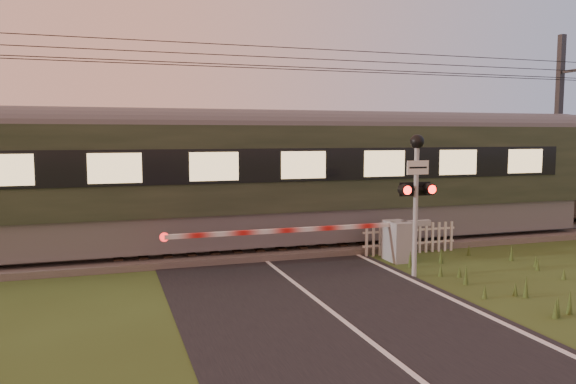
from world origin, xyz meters
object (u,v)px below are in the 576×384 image
object	(u,v)px
crossing_signal	(416,180)
picket_fence	(410,239)
train	(567,169)
catenary_mast	(559,125)
boom_gate	(385,239)

from	to	relation	value
crossing_signal	picket_fence	world-z (taller)	crossing_signal
train	picket_fence	bearing A→B (deg)	-166.00
train	catenary_mast	world-z (taller)	catenary_mast
train	crossing_signal	bearing A→B (deg)	-154.01
boom_gate	crossing_signal	xyz separation A→B (m)	(-0.10, -1.72, 1.78)
train	picket_fence	size ratio (longest dim) A/B	13.81
train	catenary_mast	distance (m)	3.25
catenary_mast	boom_gate	bearing A→B (deg)	-155.16
boom_gate	picket_fence	distance (m)	1.42
boom_gate	crossing_signal	bearing A→B (deg)	-93.25
train	catenary_mast	bearing A→B (deg)	53.10
boom_gate	picket_fence	world-z (taller)	boom_gate
boom_gate	picket_fence	size ratio (longest dim) A/B	2.45
train	boom_gate	xyz separation A→B (m)	(-8.80, -2.62, -1.62)
train	boom_gate	bearing A→B (deg)	-163.43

